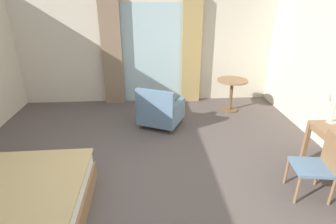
# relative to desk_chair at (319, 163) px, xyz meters

# --- Properties ---
(ground) EXTENTS (6.67, 7.17, 0.10)m
(ground) POSITION_rel_desk_chair_xyz_m (-2.16, 0.43, -0.54)
(ground) COLOR #564C47
(wall_back) EXTENTS (6.27, 0.12, 2.63)m
(wall_back) POSITION_rel_desk_chair_xyz_m (-2.16, 3.75, 0.83)
(wall_back) COLOR beige
(wall_back) RESTS_ON ground
(balcony_glass_door) EXTENTS (1.42, 0.02, 2.32)m
(balcony_glass_door) POSITION_rel_desk_chair_xyz_m (-2.06, 3.67, 0.67)
(balcony_glass_door) COLOR silver
(balcony_glass_door) RESTS_ON ground
(curtain_panel_left) EXTENTS (0.46, 0.10, 2.50)m
(curtain_panel_left) POSITION_rel_desk_chair_xyz_m (-2.98, 3.57, 0.77)
(curtain_panel_left) COLOR #897056
(curtain_panel_left) RESTS_ON ground
(curtain_panel_right) EXTENTS (0.45, 0.10, 2.50)m
(curtain_panel_right) POSITION_rel_desk_chair_xyz_m (-1.13, 3.57, 0.77)
(curtain_panel_right) COLOR tan
(curtain_panel_right) RESTS_ON ground
(desk_chair) EXTENTS (0.52, 0.50, 0.88)m
(desk_chair) POSITION_rel_desk_chair_xyz_m (0.00, 0.00, 0.00)
(desk_chair) COLOR slate
(desk_chair) RESTS_ON ground
(desk_lamp) EXTENTS (0.27, 0.22, 0.49)m
(desk_lamp) POSITION_rel_desk_chair_xyz_m (0.42, 0.69, 0.60)
(desk_lamp) COLOR #B7B2A8
(desk_lamp) RESTS_ON writing_desk
(armchair_by_window) EXTENTS (1.00, 0.99, 0.84)m
(armchair_by_window) POSITION_rel_desk_chair_xyz_m (-1.94, 2.18, -0.15)
(armchair_by_window) COLOR slate
(armchair_by_window) RESTS_ON ground
(round_cafe_table) EXTENTS (0.68, 0.68, 0.73)m
(round_cafe_table) POSITION_rel_desk_chair_xyz_m (-0.29, 2.90, 0.05)
(round_cafe_table) COLOR olive
(round_cafe_table) RESTS_ON ground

